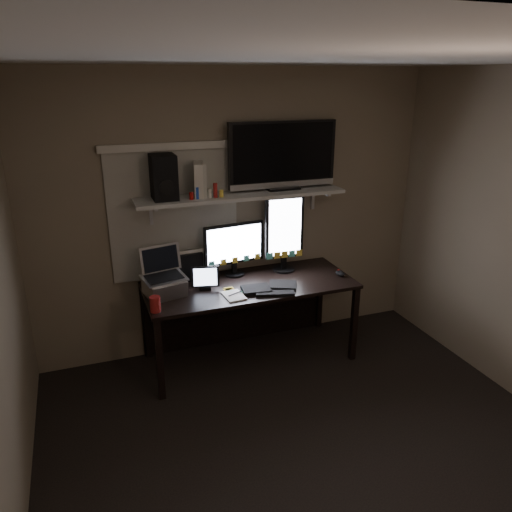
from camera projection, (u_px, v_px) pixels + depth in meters
name	position (u px, v px, depth m)	size (l,w,h in m)	color
floor	(322.00, 465.00, 3.29)	(3.60, 3.60, 0.00)	black
ceiling	(345.00, 58.00, 2.44)	(3.60, 3.60, 0.00)	silver
back_wall	(236.00, 215.00, 4.45)	(3.60, 3.60, 0.00)	#7F715B
window_blinds	(175.00, 215.00, 4.25)	(1.10, 0.02, 1.10)	#B6B1A3
desk	(245.00, 297.00, 4.47)	(1.80, 0.75, 0.73)	black
wall_shelf	(242.00, 195.00, 4.23)	(1.80, 0.35, 0.03)	#AFB0AB
monitor_landscape	(234.00, 249.00, 4.41)	(0.56, 0.06, 0.49)	black
monitor_portrait	(284.00, 233.00, 4.47)	(0.36, 0.07, 0.72)	black
keyboard	(270.00, 287.00, 4.19)	(0.48, 0.19, 0.03)	black
mouse	(340.00, 273.00, 4.47)	(0.07, 0.11, 0.04)	black
notepad	(234.00, 296.00, 4.05)	(0.15, 0.21, 0.01)	white
tablet	(205.00, 278.00, 4.16)	(0.23, 0.10, 0.20)	black
file_sorter	(190.00, 265.00, 4.34)	(0.21, 0.10, 0.27)	black
laptop	(164.00, 273.00, 4.00)	(0.34, 0.28, 0.38)	#B0B0B5
cup	(155.00, 304.00, 3.77)	(0.08, 0.08, 0.12)	maroon
sticky_notes	(240.00, 290.00, 4.16)	(0.33, 0.24, 0.00)	yellow
tv	(283.00, 156.00, 4.29)	(0.97, 0.17, 0.58)	black
game_console	(199.00, 179.00, 4.08)	(0.07, 0.23, 0.28)	beige
speaker	(164.00, 177.00, 3.97)	(0.19, 0.24, 0.36)	black
bottles	(206.00, 190.00, 4.03)	(0.22, 0.05, 0.14)	#A50F0C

